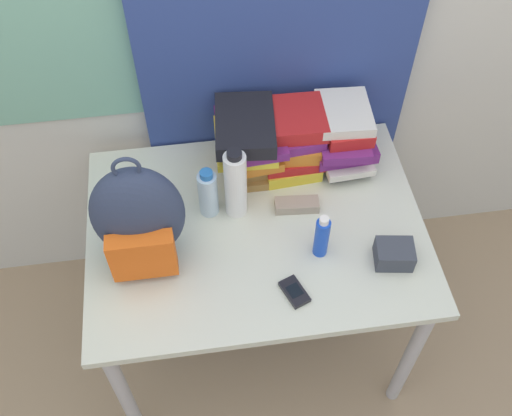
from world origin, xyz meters
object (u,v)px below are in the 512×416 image
at_px(backpack, 138,218).
at_px(book_stack_center, 292,139).
at_px(book_stack_left, 248,141).
at_px(water_bottle, 208,193).
at_px(sports_bottle, 236,184).
at_px(camera_pouch, 394,254).
at_px(sunglasses_case, 297,205).
at_px(cell_phone, 294,292).
at_px(sunscreen_bottle, 322,237).
at_px(book_stack_right, 342,135).

height_order(backpack, book_stack_center, backpack).
xyz_separation_m(book_stack_left, water_bottle, (-0.16, -0.18, -0.04)).
relative_size(water_bottle, sports_bottle, 0.69).
bearing_deg(camera_pouch, sunglasses_case, 136.67).
xyz_separation_m(book_stack_left, cell_phone, (0.07, -0.54, -0.12)).
relative_size(backpack, book_stack_left, 1.48).
distance_m(sports_bottle, sunglasses_case, 0.24).
distance_m(sports_bottle, camera_pouch, 0.56).
relative_size(water_bottle, camera_pouch, 1.51).
bearing_deg(backpack, book_stack_center, 31.69).
height_order(backpack, sunscreen_bottle, backpack).
xyz_separation_m(book_stack_right, sports_bottle, (-0.40, -0.19, 0.02)).
bearing_deg(sunscreen_bottle, book_stack_right, 68.62).
bearing_deg(book_stack_right, sunscreen_bottle, -111.38).
bearing_deg(book_stack_center, sunglasses_case, -94.18).
bearing_deg(book_stack_right, book_stack_center, 179.08).
bearing_deg(sunscreen_bottle, water_bottle, 147.08).
bearing_deg(book_stack_right, water_bottle, -159.97).
height_order(book_stack_left, book_stack_center, book_stack_left).
bearing_deg(backpack, camera_pouch, -10.22).
relative_size(book_stack_center, water_bottle, 1.28).
xyz_separation_m(backpack, book_stack_left, (0.38, 0.32, -0.05)).
height_order(book_stack_right, camera_pouch, book_stack_right).
bearing_deg(water_bottle, cell_phone, -57.47).
xyz_separation_m(book_stack_right, cell_phone, (-0.27, -0.54, -0.11)).
height_order(sports_bottle, sunscreen_bottle, sports_bottle).
relative_size(backpack, water_bottle, 2.24).
distance_m(water_bottle, sports_bottle, 0.10).
distance_m(sports_bottle, cell_phone, 0.40).
bearing_deg(camera_pouch, backpack, 169.78).
height_order(sunscreen_bottle, sunglasses_case, sunscreen_bottle).
bearing_deg(book_stack_right, sports_bottle, -154.61).
height_order(book_stack_left, cell_phone, book_stack_left).
bearing_deg(book_stack_right, book_stack_left, 179.99).
height_order(backpack, book_stack_right, backpack).
xyz_separation_m(sports_bottle, sunscreen_bottle, (0.25, -0.21, -0.05)).
bearing_deg(book_stack_left, sunglasses_case, -57.06).
bearing_deg(book_stack_right, camera_pouch, -81.56).
bearing_deg(camera_pouch, book_stack_center, 118.25).
bearing_deg(sports_bottle, backpack, -156.75).
distance_m(backpack, sports_bottle, 0.34).
relative_size(book_stack_left, sports_bottle, 1.04).
height_order(book_stack_center, sports_bottle, sports_bottle).
relative_size(cell_phone, camera_pouch, 0.88).
relative_size(book_stack_right, sports_bottle, 0.99).
bearing_deg(sunglasses_case, camera_pouch, -43.33).
relative_size(book_stack_center, sunglasses_case, 1.65).
xyz_separation_m(sports_bottle, cell_phone, (0.14, -0.35, -0.13)).
distance_m(cell_phone, camera_pouch, 0.34).
xyz_separation_m(sunglasses_case, camera_pouch, (0.27, -0.25, 0.02)).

